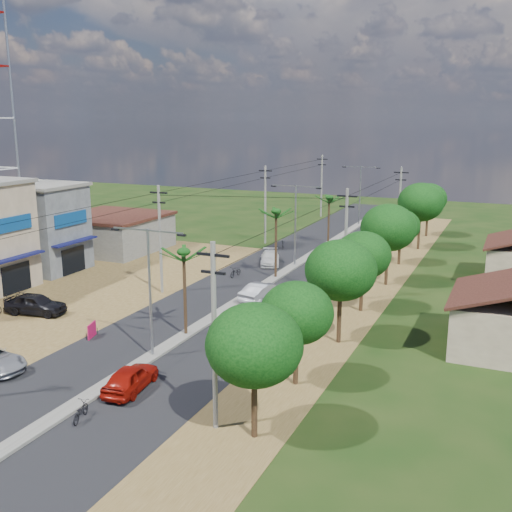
{
  "coord_description": "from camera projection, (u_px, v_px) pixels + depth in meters",
  "views": [
    {
      "loc": [
        19.66,
        -28.73,
        14.33
      ],
      "look_at": [
        -0.09,
        15.8,
        3.0
      ],
      "focal_mm": 42.0,
      "sensor_mm": 36.0,
      "label": 1
    }
  ],
  "objects": [
    {
      "name": "tree_east_g",
      "position": [
        421.0,
        202.0,
        65.37
      ],
      "size": [
        5.0,
        5.0,
        7.38
      ],
      "color": "black",
      "rests_on": "ground"
    },
    {
      "name": "ground",
      "position": [
        153.0,
        357.0,
        36.6
      ],
      "size": [
        160.0,
        160.0,
        0.0
      ],
      "primitive_type": "plane",
      "color": "black",
      "rests_on": "ground"
    },
    {
      "name": "utility_pole_w_b",
      "position": [
        160.0,
        237.0,
        48.97
      ],
      "size": [
        1.6,
        0.24,
        9.0
      ],
      "color": "#605E56",
      "rests_on": "ground"
    },
    {
      "name": "palm_median_far",
      "position": [
        329.0,
        200.0,
        67.46
      ],
      "size": [
        2.0,
        2.0,
        5.85
      ],
      "color": "black",
      "rests_on": "ground"
    },
    {
      "name": "median",
      "position": [
        267.0,
        283.0,
        52.6
      ],
      "size": [
        1.0,
        90.0,
        0.18
      ],
      "primitive_type": "cube",
      "color": "#605E56",
      "rests_on": "ground"
    },
    {
      "name": "roadside_sign",
      "position": [
        92.0,
        331.0,
        39.7
      ],
      "size": [
        0.42,
        1.21,
        1.03
      ],
      "rotation": [
        0.0,
        0.0,
        0.28
      ],
      "color": "#AA0F41",
      "rests_on": "ground"
    },
    {
      "name": "low_shed",
      "position": [
        113.0,
        232.0,
        65.81
      ],
      "size": [
        10.4,
        10.4,
        3.95
      ],
      "color": "#605E56",
      "rests_on": "ground"
    },
    {
      "name": "utility_pole_w_c",
      "position": [
        265.0,
        203.0,
        68.55
      ],
      "size": [
        1.6,
        0.24,
        9.0
      ],
      "color": "#605E56",
      "rests_on": "ground"
    },
    {
      "name": "car_silver_mid",
      "position": [
        264.0,
        292.0,
        47.46
      ],
      "size": [
        2.64,
        4.9,
        1.53
      ],
      "primitive_type": "imported",
      "rotation": [
        0.0,
        0.0,
        2.91
      ],
      "color": "gray",
      "rests_on": "ground"
    },
    {
      "name": "tree_east_h",
      "position": [
        429.0,
        199.0,
        72.75
      ],
      "size": [
        4.4,
        4.4,
        6.52
      ],
      "color": "black",
      "rests_on": "ground"
    },
    {
      "name": "dirt_lot_west",
      "position": [
        54.0,
        294.0,
        49.64
      ],
      "size": [
        18.0,
        46.0,
        0.04
      ],
      "primitive_type": "cube",
      "color": "brown",
      "rests_on": "ground"
    },
    {
      "name": "utility_pole_e_b",
      "position": [
        346.0,
        243.0,
        46.8
      ],
      "size": [
        1.6,
        0.24,
        9.0
      ],
      "color": "#605E56",
      "rests_on": "ground"
    },
    {
      "name": "car_white_far",
      "position": [
        270.0,
        258.0,
        59.43
      ],
      "size": [
        3.3,
        4.77,
        1.28
      ],
      "primitive_type": "imported",
      "rotation": [
        0.0,
        0.0,
        0.38
      ],
      "color": "#BCBCB7",
      "rests_on": "ground"
    },
    {
      "name": "utility_pole_e_a",
      "position": [
        214.0,
        333.0,
        27.21
      ],
      "size": [
        1.6,
        0.24,
        9.0
      ],
      "color": "#605E56",
      "rests_on": "ground"
    },
    {
      "name": "dirt_shoulder_east",
      "position": [
        352.0,
        306.0,
        46.59
      ],
      "size": [
        5.0,
        90.0,
        0.03
      ],
      "primitive_type": "cube",
      "color": "brown",
      "rests_on": "ground"
    },
    {
      "name": "car_red_near",
      "position": [
        131.0,
        379.0,
        31.98
      ],
      "size": [
        2.16,
        4.29,
        1.4
      ],
      "primitive_type": "imported",
      "rotation": [
        0.0,
        0.0,
        3.27
      ],
      "color": "maroon",
      "rests_on": "ground"
    },
    {
      "name": "streetlight_mid",
      "position": [
        295.0,
        218.0,
        57.77
      ],
      "size": [
        5.1,
        0.18,
        8.0
      ],
      "color": "gray",
      "rests_on": "ground"
    },
    {
      "name": "streetlight_near",
      "position": [
        150.0,
        282.0,
        35.51
      ],
      "size": [
        5.1,
        0.18,
        8.0
      ],
      "color": "gray",
      "rests_on": "ground"
    },
    {
      "name": "palm_median_near",
      "position": [
        184.0,
        256.0,
        38.9
      ],
      "size": [
        2.0,
        2.0,
        6.15
      ],
      "color": "black",
      "rests_on": "ground"
    },
    {
      "name": "shophouse_grey",
      "position": [
        38.0,
        227.0,
        56.8
      ],
      "size": [
        9.0,
        6.4,
        8.3
      ],
      "color": "#45484C",
      "rests_on": "ground"
    },
    {
      "name": "palm_median_mid",
      "position": [
        276.0,
        215.0,
        53.07
      ],
      "size": [
        2.0,
        2.0,
        6.55
      ],
      "color": "black",
      "rests_on": "ground"
    },
    {
      "name": "tree_east_c",
      "position": [
        341.0,
        270.0,
        37.9
      ],
      "size": [
        4.6,
        4.6,
        6.83
      ],
      "color": "black",
      "rests_on": "ground"
    },
    {
      "name": "utility_pole_w_d",
      "position": [
        322.0,
        184.0,
        87.25
      ],
      "size": [
        1.6,
        0.24,
        9.0
      ],
      "color": "#605E56",
      "rests_on": "ground"
    },
    {
      "name": "tree_east_d",
      "position": [
        363.0,
        255.0,
        44.37
      ],
      "size": [
        4.2,
        4.2,
        6.13
      ],
      "color": "black",
      "rests_on": "ground"
    },
    {
      "name": "tree_east_b",
      "position": [
        297.0,
        313.0,
        31.99
      ],
      "size": [
        4.0,
        4.0,
        5.83
      ],
      "color": "black",
      "rests_on": "ground"
    },
    {
      "name": "utility_pole_e_c",
      "position": [
        399.0,
        205.0,
        66.39
      ],
      "size": [
        1.6,
        0.24,
        9.0
      ],
      "color": "#605E56",
      "rests_on": "ground"
    },
    {
      "name": "tree_east_f",
      "position": [
        401.0,
        226.0,
        58.79
      ],
      "size": [
        3.8,
        3.8,
        5.52
      ],
      "color": "black",
      "rests_on": "ground"
    },
    {
      "name": "moto_rider_west_b",
      "position": [
        283.0,
        245.0,
        66.3
      ],
      "size": [
        1.03,
        1.62,
        0.95
      ],
      "primitive_type": "imported",
      "rotation": [
        0.0,
        0.0,
        0.41
      ],
      "color": "black",
      "rests_on": "ground"
    },
    {
      "name": "road",
      "position": [
        253.0,
        293.0,
        49.95
      ],
      "size": [
        12.0,
        110.0,
        0.04
      ],
      "primitive_type": "cube",
      "color": "black",
      "rests_on": "ground"
    },
    {
      "name": "moto_rider_east",
      "position": [
        81.0,
        412.0,
        28.87
      ],
      "size": [
        1.07,
        1.79,
        0.89
      ],
      "primitive_type": "imported",
      "rotation": [
        0.0,
        0.0,
        3.44
      ],
      "color": "black",
      "rests_on": "ground"
    },
    {
      "name": "streetlight_far",
      "position": [
        360.0,
        190.0,
        80.03
      ],
      "size": [
        5.1,
        0.18,
        8.0
      ],
      "color": "gray",
      "rests_on": "ground"
    },
    {
      "name": "tree_east_a",
      "position": [
        254.0,
        345.0,
        26.49
      ],
      "size": [
        4.4,
        4.4,
        6.37
      ],
      "color": "black",
      "rests_on": "ground"
    },
    {
      "name": "tree_east_e",
      "position": [
        389.0,
        228.0,
        51.24
      ],
      "size": [
        4.8,
        4.8,
        7.14
      ],
      "color": "black",
      "rests_on": "ground"
    },
    {
      "name": "moto_rider_west_a",
      "position": [
        236.0,
        272.0,
        54.84
      ],
      "size": [
        0.73,
        1.84,
        0.95
      ],
      "primitive_type": "imported",
      "rotation": [
        0.0,
        0.0,
        -0.06
      ],
      "color": "black",
      "rests_on": "ground"
    },
    {
      "name": "car_parked_dark",
      "position": [
        36.0,
        304.0,
        44.37
      ],
      "size": [
        4.84,
        2.61,
        1.56
      ],
      "primitive_type": "imported",
      "rotation": [
        0.0,
        0.0,
        1.75
      ],
      "color": "black",
      "rests_on": "ground"
    }
  ]
}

